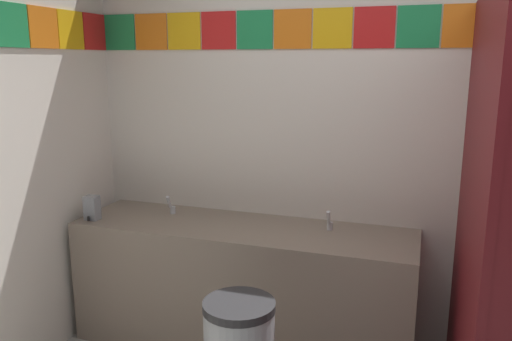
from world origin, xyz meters
name	(u,v)px	position (x,y,z in m)	size (l,w,h in m)	color
wall_back	(370,135)	(0.00, 1.53, 1.39)	(3.75, 0.09, 2.78)	silver
vanity_counter	(242,285)	(-0.74, 1.19, 0.42)	(2.17, 0.60, 0.82)	gray
faucet_left	(171,207)	(-1.28, 1.28, 0.87)	(0.04, 0.10, 0.14)	silver
faucet_right	(329,223)	(-0.19, 1.28, 0.87)	(0.04, 0.10, 0.14)	silver
soap_dispenser	(92,208)	(-1.72, 1.01, 0.90)	(0.09, 0.09, 0.16)	gray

